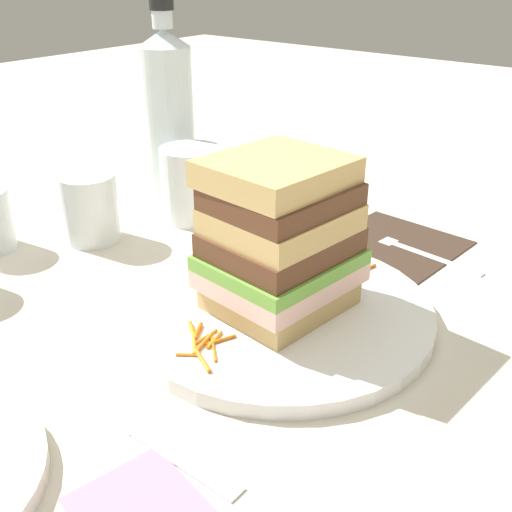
{
  "coord_description": "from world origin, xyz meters",
  "views": [
    {
      "loc": [
        -0.39,
        -0.31,
        0.31
      ],
      "look_at": [
        0.0,
        0.01,
        0.05
      ],
      "focal_mm": 43.16,
      "sensor_mm": 36.0,
      "label": 1
    }
  ],
  "objects": [
    {
      "name": "empty_tumbler_0",
      "position": [
        0.0,
        0.26,
        0.04
      ],
      "size": [
        0.07,
        0.07,
        0.08
      ],
      "primitive_type": "cylinder",
      "color": "silver",
      "rests_on": "ground_plane"
    },
    {
      "name": "ground_plane",
      "position": [
        0.0,
        0.0,
        0.0
      ],
      "size": [
        3.0,
        3.0,
        0.0
      ],
      "primitive_type": "plane",
      "color": "beige"
    },
    {
      "name": "water_bottle",
      "position": [
        0.17,
        0.3,
        0.11
      ],
      "size": [
        0.07,
        0.07,
        0.26
      ],
      "color": "silver",
      "rests_on": "ground_plane"
    },
    {
      "name": "carrot_shred_2",
      "position": [
        -0.08,
        0.01,
        0.02
      ],
      "size": [
        0.02,
        0.02,
        0.0
      ],
      "primitive_type": "cylinder",
      "rotation": [
        0.0,
        1.57,
        4.09
      ],
      "color": "orange",
      "rests_on": "main_plate"
    },
    {
      "name": "carrot_shred_14",
      "position": [
        0.11,
        -0.04,
        0.02
      ],
      "size": [
        0.03,
        0.01,
        0.0
      ],
      "primitive_type": "cylinder",
      "rotation": [
        0.0,
        1.57,
        2.97
      ],
      "color": "orange",
      "rests_on": "main_plate"
    },
    {
      "name": "carrot_shred_10",
      "position": [
        0.1,
        -0.01,
        0.02
      ],
      "size": [
        0.02,
        0.02,
        0.0
      ],
      "primitive_type": "cylinder",
      "rotation": [
        0.0,
        1.57,
        2.15
      ],
      "color": "orange",
      "rests_on": "main_plate"
    },
    {
      "name": "napkin_dark",
      "position": [
        0.21,
        -0.02,
        0.0
      ],
      "size": [
        0.15,
        0.15,
        0.0
      ],
      "primitive_type": "cube",
      "rotation": [
        0.0,
        0.0,
        -0.07
      ],
      "color": "#38281E",
      "rests_on": "ground_plane"
    },
    {
      "name": "carrot_shred_16",
      "position": [
        0.08,
        -0.03,
        0.02
      ],
      "size": [
        0.02,
        0.02,
        0.0
      ],
      "primitive_type": "cylinder",
      "rotation": [
        0.0,
        1.57,
        3.85
      ],
      "color": "orange",
      "rests_on": "main_plate"
    },
    {
      "name": "carrot_shred_1",
      "position": [
        -0.09,
        -0.02,
        0.02
      ],
      "size": [
        0.02,
        0.03,
        0.0
      ],
      "primitive_type": "cylinder",
      "rotation": [
        0.0,
        1.57,
        3.98
      ],
      "color": "orange",
      "rests_on": "main_plate"
    },
    {
      "name": "knife",
      "position": [
        -0.18,
        -0.03,
        0.0
      ],
      "size": [
        0.02,
        0.2,
        0.0
      ],
      "color": "silver",
      "rests_on": "ground_plane"
    },
    {
      "name": "carrot_shred_15",
      "position": [
        0.1,
        -0.01,
        0.02
      ],
      "size": [
        0.02,
        0.02,
        0.0
      ],
      "primitive_type": "cylinder",
      "rotation": [
        0.0,
        1.57,
        5.37
      ],
      "color": "orange",
      "rests_on": "main_plate"
    },
    {
      "name": "carrot_shred_9",
      "position": [
        -0.08,
        -0.01,
        0.02
      ],
      "size": [
        0.03,
        0.01,
        0.0
      ],
      "primitive_type": "cylinder",
      "rotation": [
        0.0,
        1.57,
        3.41
      ],
      "color": "orange",
      "rests_on": "main_plate"
    },
    {
      "name": "carrot_shred_8",
      "position": [
        -0.09,
        -0.01,
        0.02
      ],
      "size": [
        0.03,
        0.01,
        0.0
      ],
      "primitive_type": "cylinder",
      "rotation": [
        0.0,
        1.57,
        0.28
      ],
      "color": "orange",
      "rests_on": "main_plate"
    },
    {
      "name": "carrot_shred_17",
      "position": [
        0.1,
        -0.02,
        0.02
      ],
      "size": [
        0.01,
        0.02,
        0.0
      ],
      "primitive_type": "cylinder",
      "rotation": [
        0.0,
        1.57,
        1.01
      ],
      "color": "orange",
      "rests_on": "main_plate"
    },
    {
      "name": "carrot_shred_6",
      "position": [
        -0.08,
        -0.01,
        0.02
      ],
      "size": [
        0.03,
        0.01,
        0.0
      ],
      "primitive_type": "cylinder",
      "rotation": [
        0.0,
        1.57,
        5.91
      ],
      "color": "orange",
      "rests_on": "main_plate"
    },
    {
      "name": "carrot_shred_0",
      "position": [
        -0.08,
        -0.0,
        0.02
      ],
      "size": [
        0.03,
        0.0,
        0.0
      ],
      "primitive_type": "cylinder",
      "rotation": [
        0.0,
        1.57,
        3.13
      ],
      "color": "orange",
      "rests_on": "main_plate"
    },
    {
      "name": "carrot_shred_7",
      "position": [
        -0.11,
        -0.02,
        0.02
      ],
      "size": [
        0.02,
        0.03,
        0.0
      ],
      "primitive_type": "cylinder",
      "rotation": [
        0.0,
        1.57,
        1.12
      ],
      "color": "orange",
      "rests_on": "main_plate"
    },
    {
      "name": "main_plate",
      "position": [
        0.0,
        -0.02,
        0.01
      ],
      "size": [
        0.28,
        0.28,
        0.01
      ],
      "primitive_type": "cylinder",
      "color": "white",
      "rests_on": "ground_plane"
    },
    {
      "name": "carrot_shred_11",
      "position": [
        0.09,
        -0.0,
        0.02
      ],
      "size": [
        0.03,
        0.02,
        0.0
      ],
      "primitive_type": "cylinder",
      "rotation": [
        0.0,
        1.57,
        3.7
      ],
      "color": "orange",
      "rests_on": "main_plate"
    },
    {
      "name": "carrot_shred_5",
      "position": [
        -0.08,
        0.01,
        0.02
      ],
      "size": [
        0.02,
        0.01,
        0.0
      ],
      "primitive_type": "cylinder",
      "rotation": [
        0.0,
        1.57,
        0.52
      ],
      "color": "orange",
      "rests_on": "main_plate"
    },
    {
      "name": "carrot_shred_13",
      "position": [
        0.12,
        -0.03,
        0.02
      ],
      "size": [
        0.0,
        0.02,
        0.0
      ],
      "primitive_type": "cylinder",
      "rotation": [
        0.0,
        1.57,
        1.59
      ],
      "color": "orange",
      "rests_on": "main_plate"
    },
    {
      "name": "carrot_shred_18",
      "position": [
        0.1,
        -0.03,
        0.02
      ],
      "size": [
        0.01,
        0.03,
        0.0
      ],
      "primitive_type": "cylinder",
      "rotation": [
        0.0,
        1.57,
        4.42
      ],
      "color": "orange",
      "rests_on": "main_plate"
    },
    {
      "name": "carrot_shred_3",
      "position": [
        -0.1,
        0.0,
        0.02
      ],
      "size": [
        0.02,
        0.02,
        0.0
      ],
      "primitive_type": "cylinder",
      "rotation": [
        0.0,
        1.57,
        0.81
      ],
      "color": "orange",
      "rests_on": "main_plate"
    },
    {
      "name": "carrot_shred_4",
      "position": [
        -0.11,
        -0.01,
        0.02
      ],
      "size": [
        0.01,
        0.02,
        0.0
      ],
      "primitive_type": "cylinder",
      "rotation": [
        0.0,
        1.57,
        5.34
      ],
      "color": "orange",
      "rests_on": "main_plate"
    },
    {
      "name": "fork",
      "position": [
        0.21,
        -0.05,
        0.0
      ],
      "size": [
        0.03,
        0.17,
        0.0
      ],
      "color": "silver",
      "rests_on": "napkin_dark"
    },
    {
      "name": "juice_glass",
      "position": [
        0.12,
        0.21,
        0.04
      ],
      "size": [
        0.08,
        0.08,
        0.09
      ],
      "color": "white",
      "rests_on": "ground_plane"
    },
    {
      "name": "sandwich",
      "position": [
        0.0,
        -0.01,
        0.08
      ],
      "size": [
        0.14,
        0.12,
        0.14
      ],
      "color": "tan",
      "rests_on": "main_plate"
    },
    {
      "name": "carrot_shred_12",
      "position": [
        0.1,
        -0.01,
        0.02
      ],
      "size": [
        0.01,
        0.02,
        0.0
      ],
      "primitive_type": "cylinder",
      "rotation": [
        0.0,
        1.57,
        1.13
      ],
      "color": "orange",
      "rests_on": "main_plate"
    }
  ]
}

